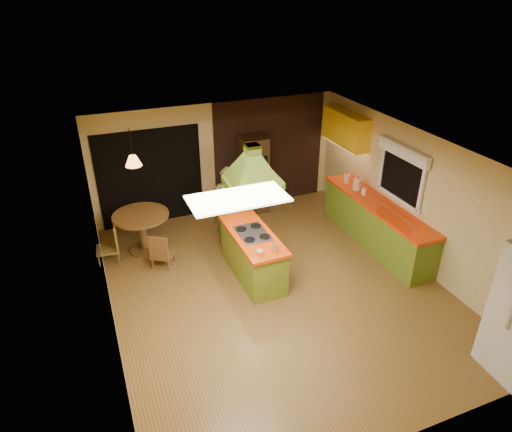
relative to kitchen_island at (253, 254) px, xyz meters
name	(u,v)px	position (x,y,z in m)	size (l,w,h in m)	color
ground	(276,287)	(0.24, -0.51, -0.44)	(6.50, 6.50, 0.00)	brown
room_walls	(278,226)	(0.24, -0.51, 0.81)	(5.50, 6.50, 6.50)	beige
ceiling_plane	(280,153)	(0.24, -0.51, 2.06)	(6.50, 6.50, 0.00)	silver
brick_panel	(269,152)	(1.49, 2.72, 0.81)	(2.64, 0.03, 2.50)	#381E14
nook_opening	(151,178)	(-1.26, 2.72, 0.61)	(2.20, 0.03, 2.10)	black
right_counter	(376,224)	(2.69, 0.09, 0.02)	(0.62, 3.05, 0.92)	olive
upper_cabinets	(346,128)	(2.81, 1.69, 1.51)	(0.34, 1.40, 0.70)	yellow
window_right	(403,164)	(2.93, -0.11, 1.33)	(0.12, 1.35, 1.06)	black
fluor_panel	(238,198)	(-0.86, -1.71, 2.05)	(1.20, 0.60, 0.03)	white
kitchen_island	(253,254)	(0.00, 0.00, 0.00)	(0.71, 1.73, 0.88)	olive
range_hood	(253,159)	(0.00, 0.00, 1.82)	(0.94, 0.70, 0.78)	#546D1B
man	(228,206)	(-0.05, 1.21, 0.40)	(0.61, 0.40, 1.68)	brown
wall_oven	(253,174)	(0.97, 2.43, 0.44)	(0.60, 0.62, 1.76)	#422B15
dining_table	(142,225)	(-1.69, 1.59, 0.13)	(1.08, 1.08, 0.80)	brown
chair_left	(107,243)	(-2.39, 1.49, -0.06)	(0.42, 0.42, 0.76)	brown
chair_near	(163,249)	(-1.44, 0.94, -0.09)	(0.38, 0.38, 0.70)	brown
pendant_lamp	(133,161)	(-1.69, 1.59, 1.46)	(0.30, 0.30, 0.19)	#FF9E3F
canister_large	(357,184)	(2.64, 0.80, 0.60)	(0.17, 0.17, 0.25)	#F1E2C1
canister_medium	(347,178)	(2.64, 1.20, 0.58)	(0.13, 0.13, 0.19)	beige
canister_small	(364,191)	(2.64, 0.54, 0.56)	(0.11, 0.11, 0.15)	beige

